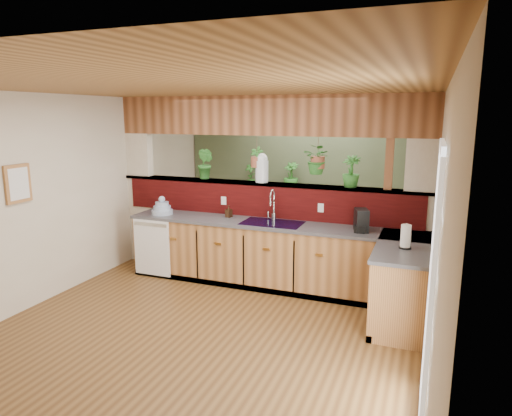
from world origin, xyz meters
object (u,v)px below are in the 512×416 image
at_px(coffee_maker, 361,221).
at_px(faucet, 273,204).
at_px(shelving_console, 273,214).
at_px(dish_stack, 162,209).
at_px(glass_jar, 262,168).
at_px(soap_dispenser, 229,211).
at_px(paper_towel, 406,237).

bearing_deg(coffee_maker, faucet, 152.25).
xyz_separation_m(faucet, shelving_console, (-0.72, 2.12, -0.63)).
height_order(faucet, coffee_maker, faucet).
bearing_deg(shelving_console, coffee_maker, -27.50).
height_order(dish_stack, glass_jar, glass_jar).
relative_size(dish_stack, glass_jar, 0.75).
bearing_deg(faucet, coffee_maker, -8.55).
distance_m(faucet, glass_jar, 0.56).
height_order(faucet, glass_jar, glass_jar).
bearing_deg(glass_jar, faucet, -41.90).
xyz_separation_m(soap_dispenser, shelving_console, (-0.08, 2.17, -0.49)).
relative_size(dish_stack, shelving_console, 0.21).
xyz_separation_m(coffee_maker, paper_towel, (0.56, -0.57, -0.00)).
height_order(faucet, soap_dispenser, faucet).
relative_size(faucet, dish_stack, 1.40).
xyz_separation_m(faucet, soap_dispenser, (-0.64, -0.05, -0.15)).
bearing_deg(coffee_maker, paper_towel, -64.47).
relative_size(faucet, paper_towel, 1.54).
distance_m(faucet, dish_stack, 1.66).
bearing_deg(soap_dispenser, paper_towel, -16.05).
xyz_separation_m(glass_jar, shelving_console, (-0.48, 1.90, -1.10)).
bearing_deg(dish_stack, faucet, 7.75).
relative_size(faucet, glass_jar, 1.06).
xyz_separation_m(paper_towel, shelving_console, (-2.52, 2.87, -0.53)).
relative_size(soap_dispenser, shelving_console, 0.12).
relative_size(soap_dispenser, paper_towel, 0.61).
height_order(soap_dispenser, shelving_console, soap_dispenser).
relative_size(dish_stack, coffee_maker, 1.09).
height_order(dish_stack, coffee_maker, coffee_maker).
distance_m(glass_jar, shelving_console, 2.25).
xyz_separation_m(coffee_maker, shelving_console, (-1.96, 2.30, -0.53)).
distance_m(coffee_maker, shelving_console, 3.07).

